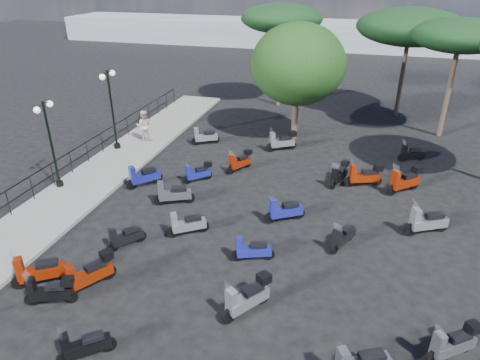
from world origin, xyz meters
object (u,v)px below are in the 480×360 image
(pine_0, at_px, (410,27))
(scooter_9, at_px, (198,173))
(pedestrian_far, at_px, (144,126))
(scooter_13, at_px, (252,250))
(scooter_1, at_px, (39,272))
(scooter_10, at_px, (240,162))
(scooter_0, at_px, (51,292))
(scooter_7, at_px, (90,273))
(scooter_25, at_px, (453,344))
(scooter_27, at_px, (405,181))
(scooter_8, at_px, (173,194))
(scooter_26, at_px, (427,222))
(scooter_6, at_px, (85,346))
(scooter_22, at_px, (364,176))
(scooter_14, at_px, (187,224))
(scooter_28, at_px, (411,154))
(pine_1, at_px, (461,36))
(lamp_post_2, at_px, (112,105))
(scooter_2, at_px, (125,237))
(lamp_post_1, at_px, (50,139))
(scooter_3, at_px, (144,177))
(scooter_19, at_px, (247,298))
(scooter_21, at_px, (339,175))
(scooter_4, at_px, (205,137))
(pine_2, at_px, (282,18))
(scooter_15, at_px, (284,211))
(broadleaf_tree, at_px, (298,64))
(scooter_16, at_px, (282,141))
(scooter_20, at_px, (343,237))

(pine_0, bearing_deg, scooter_9, -125.73)
(pedestrian_far, distance_m, scooter_13, 12.65)
(scooter_1, relative_size, scooter_10, 1.06)
(scooter_0, height_order, scooter_7, scooter_7)
(scooter_25, height_order, scooter_27, scooter_27)
(scooter_7, bearing_deg, scooter_8, -62.30)
(scooter_1, distance_m, scooter_26, 13.80)
(scooter_6, relative_size, scooter_22, 0.73)
(scooter_14, distance_m, scooter_22, 8.75)
(scooter_1, relative_size, scooter_28, 1.08)
(scooter_10, height_order, scooter_26, scooter_26)
(pedestrian_far, relative_size, scooter_25, 1.28)
(pine_1, bearing_deg, scooter_10, -141.99)
(lamp_post_2, distance_m, scooter_2, 9.81)
(scooter_26, relative_size, pine_0, 0.24)
(scooter_26, height_order, scooter_27, scooter_27)
(lamp_post_1, distance_m, scooter_3, 4.29)
(scooter_7, relative_size, scooter_22, 0.94)
(pine_0, bearing_deg, scooter_19, -103.48)
(scooter_21, height_order, scooter_28, scooter_21)
(scooter_0, xyz_separation_m, scooter_25, (11.29, 1.13, 0.02))
(scooter_0, xyz_separation_m, scooter_14, (2.51, 4.61, -0.02))
(scooter_8, height_order, scooter_9, scooter_8)
(scooter_4, bearing_deg, lamp_post_1, 117.58)
(pine_1, xyz_separation_m, pine_2, (-10.63, 3.67, 0.23))
(scooter_15, distance_m, scooter_27, 6.19)
(lamp_post_1, distance_m, scooter_4, 8.59)
(lamp_post_1, distance_m, scooter_19, 11.73)
(scooter_13, height_order, scooter_27, scooter_27)
(lamp_post_1, distance_m, scooter_6, 10.63)
(lamp_post_2, xyz_separation_m, scooter_8, (5.46, -4.72, -2.13))
(pine_0, height_order, pine_1, pine_0)
(pine_1, bearing_deg, lamp_post_2, -157.21)
(scooter_1, xyz_separation_m, broadleaf_tree, (5.66, 15.29, 3.85))
(scooter_0, xyz_separation_m, pine_0, (10.77, 22.16, 5.33))
(scooter_25, bearing_deg, scooter_16, -8.19)
(scooter_13, xyz_separation_m, scooter_15, (0.59, 2.84, 0.06))
(scooter_7, distance_m, pine_1, 22.29)
(lamp_post_1, relative_size, scooter_0, 2.67)
(scooter_20, distance_m, broadleaf_tree, 11.81)
(scooter_10, distance_m, pine_2, 12.96)
(scooter_8, bearing_deg, scooter_6, 163.37)
(scooter_27, distance_m, pine_1, 10.06)
(lamp_post_2, height_order, scooter_9, lamp_post_2)
(pedestrian_far, distance_m, scooter_25, 18.86)
(broadleaf_tree, bearing_deg, pine_0, 45.68)
(lamp_post_1, bearing_deg, scooter_14, -19.47)
(scooter_7, xyz_separation_m, scooter_14, (1.81, 3.61, -0.08))
(scooter_25, bearing_deg, scooter_21, -16.02)
(pedestrian_far, height_order, scooter_0, pedestrian_far)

